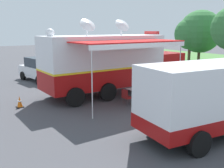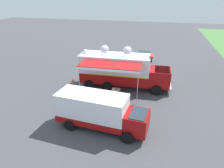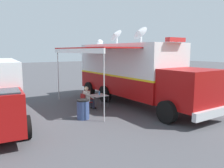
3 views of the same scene
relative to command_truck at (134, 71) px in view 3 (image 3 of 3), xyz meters
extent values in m
plane|color=#47474C|center=(-0.02, -0.75, -1.95)|extent=(100.00, 100.00, 0.00)
cube|color=silver|center=(-2.06, 1.28, -1.94)|extent=(0.18, 4.80, 0.01)
cube|color=#9E0F0F|center=(-0.02, -0.75, -0.80)|extent=(2.59, 7.23, 1.10)
cube|color=white|center=(-0.02, -0.75, 0.60)|extent=(2.59, 7.23, 1.70)
cube|color=yellow|center=(-0.02, -0.75, -0.25)|extent=(2.61, 7.25, 0.10)
cube|color=#9E0F0F|center=(-0.08, 3.90, -0.50)|extent=(2.33, 2.13, 1.70)
cube|color=#28333D|center=(-0.08, 4.10, 0.00)|extent=(2.17, 1.50, 0.70)
cube|color=silver|center=(-0.10, 5.03, -1.40)|extent=(2.38, 0.23, 0.36)
cylinder|color=black|center=(-1.33, 3.69, -1.45)|extent=(0.31, 1.00, 1.00)
cylinder|color=black|center=(1.17, 3.72, -1.45)|extent=(0.31, 1.00, 1.00)
cylinder|color=black|center=(-1.27, -1.30, -1.45)|extent=(0.31, 1.00, 1.00)
cylinder|color=black|center=(1.23, -1.27, -1.45)|extent=(0.31, 1.00, 1.00)
cylinder|color=black|center=(-1.24, -3.28, -1.45)|extent=(0.31, 1.00, 1.00)
cylinder|color=black|center=(1.26, -3.25, -1.45)|extent=(0.31, 1.00, 1.00)
cube|color=white|center=(-0.02, -0.75, 1.50)|extent=(2.59, 7.23, 0.10)
cube|color=red|center=(-0.07, 2.95, 1.67)|extent=(1.10, 0.29, 0.20)
cylinder|color=silver|center=(-0.01, -1.83, 1.78)|extent=(0.10, 0.10, 0.45)
cone|color=silver|center=(0.14, -1.83, 2.18)|extent=(0.73, 0.91, 0.81)
cylinder|color=silver|center=(-0.04, 0.51, 1.78)|extent=(0.10, 0.10, 0.45)
cone|color=silver|center=(0.11, 0.51, 2.18)|extent=(0.73, 0.91, 0.81)
sphere|color=white|center=(0.02, -3.95, 1.73)|extent=(0.44, 0.44, 0.44)
cube|color=red|center=(2.33, -0.72, 1.30)|extent=(2.27, 5.79, 0.06)
cube|color=white|center=(3.39, -0.71, 1.16)|extent=(0.15, 5.76, 0.24)
cylinder|color=silver|center=(3.29, 2.02, -0.32)|extent=(0.05, 0.05, 3.25)
cylinder|color=silver|center=(3.36, -3.44, -0.32)|extent=(0.05, 0.05, 3.25)
cube|color=silver|center=(2.31, -0.15, -1.23)|extent=(0.81, 0.81, 0.03)
cylinder|color=#333338|center=(1.94, 0.22, -1.60)|extent=(0.03, 0.03, 0.70)
cylinder|color=#333338|center=(2.68, 0.23, -1.60)|extent=(0.03, 0.03, 0.70)
cylinder|color=#333338|center=(1.94, -0.52, -1.60)|extent=(0.03, 0.03, 0.70)
cylinder|color=#333338|center=(2.68, -0.51, -1.60)|extent=(0.03, 0.03, 0.70)
cylinder|color=#4C99D8|center=(2.28, -0.14, -1.12)|extent=(0.07, 0.07, 0.20)
cylinder|color=white|center=(2.28, -0.14, -1.01)|extent=(0.04, 0.04, 0.02)
cube|color=maroon|center=(3.01, -0.24, -1.53)|extent=(0.49, 0.49, 0.04)
cube|color=maroon|center=(3.23, -0.23, -1.30)|extent=(0.05, 0.48, 0.44)
cylinder|color=#333338|center=(2.79, -0.46, -1.74)|extent=(0.02, 0.02, 0.42)
cylinder|color=#333338|center=(2.79, -0.02, -1.74)|extent=(0.02, 0.02, 0.42)
cylinder|color=#333338|center=(3.23, -0.45, -1.74)|extent=(0.02, 0.02, 0.42)
cylinder|color=#333338|center=(3.23, -0.01, -1.74)|extent=(0.02, 0.02, 0.42)
cube|color=maroon|center=(2.57, -0.90, -1.53)|extent=(0.49, 0.49, 0.04)
cube|color=maroon|center=(2.57, -1.12, -1.30)|extent=(0.48, 0.05, 0.44)
cylinder|color=#333338|center=(2.34, -0.68, -1.74)|extent=(0.02, 0.02, 0.42)
cylinder|color=#333338|center=(2.78, -0.67, -1.74)|extent=(0.02, 0.02, 0.42)
cylinder|color=#333338|center=(2.35, -1.12, -1.74)|extent=(0.02, 0.02, 0.42)
cylinder|color=#333338|center=(2.79, -1.11, -1.74)|extent=(0.02, 0.02, 0.42)
cube|color=silver|center=(3.01, -0.24, -1.23)|extent=(0.24, 0.36, 0.56)
sphere|color=beige|center=(3.01, -0.24, -0.81)|extent=(0.22, 0.22, 0.22)
cylinder|color=silver|center=(2.89, -0.47, -1.19)|extent=(0.43, 0.10, 0.34)
cylinder|color=silver|center=(2.89, -0.01, -1.19)|extent=(0.43, 0.10, 0.34)
cylinder|color=#2D334C|center=(2.83, -0.34, -1.51)|extent=(0.38, 0.13, 0.13)
cylinder|color=#2D334C|center=(2.65, -0.34, -1.74)|extent=(0.11, 0.11, 0.42)
cube|color=black|center=(2.59, -0.34, -1.91)|extent=(0.24, 0.10, 0.07)
cylinder|color=#2D334C|center=(2.83, -0.14, -1.51)|extent=(0.38, 0.13, 0.13)
cylinder|color=#2D334C|center=(2.65, -0.14, -1.74)|extent=(0.11, 0.11, 0.42)
cube|color=black|center=(2.59, -0.14, -1.91)|extent=(0.24, 0.10, 0.07)
cylinder|color=#384C7F|center=(3.91, 1.18, -1.52)|extent=(0.56, 0.56, 0.85)
cylinder|color=black|center=(3.91, 1.18, -1.07)|extent=(0.57, 0.57, 0.06)
cube|color=black|center=(-0.16, -5.64, -1.93)|extent=(0.36, 0.36, 0.03)
cone|color=orange|center=(-0.16, -5.64, -1.64)|extent=(0.26, 0.26, 0.55)
cylinder|color=white|center=(-0.16, -5.64, -1.61)|extent=(0.17, 0.17, 0.06)
cylinder|color=black|center=(6.64, 2.20, -1.53)|extent=(0.35, 0.86, 0.84)
cylinder|color=black|center=(6.17, -2.21, -1.53)|extent=(0.35, 0.86, 0.84)
cylinder|color=black|center=(-6.52, 0.63, -1.63)|extent=(0.66, 0.28, 0.64)
cube|color=silver|center=(-6.33, -2.36, -1.25)|extent=(4.42, 2.40, 0.76)
cube|color=#28333D|center=(-6.48, -2.38, -0.53)|extent=(2.31, 1.89, 0.68)
cylinder|color=black|center=(-5.18, -1.28, -1.63)|extent=(0.67, 0.31, 0.64)
cylinder|color=black|center=(-4.91, -3.06, -1.63)|extent=(0.67, 0.31, 0.64)
cylinder|color=black|center=(-7.75, -1.66, -1.63)|extent=(0.67, 0.31, 0.64)
cylinder|color=black|center=(-7.49, -3.44, -1.63)|extent=(0.67, 0.31, 0.64)
camera|label=1|loc=(13.17, -8.92, 1.96)|focal=42.84mm
camera|label=2|loc=(19.70, 3.41, 7.63)|focal=32.75mm
camera|label=3|loc=(8.40, 10.46, 1.18)|focal=36.84mm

